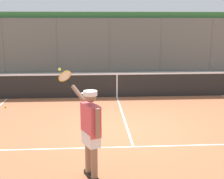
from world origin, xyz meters
The scene contains 6 objects.
ground_plane centered at (0.00, 0.00, 0.00)m, with size 60.00×60.00×0.00m, color #A8603D.
court_line_markings centered at (0.00, 1.68, 0.00)m, with size 8.75×9.26×0.01m.
fence_backdrop centered at (0.00, -9.76, 1.72)m, with size 20.45×1.37×3.47m.
tennis_net centered at (0.00, -3.78, 0.49)m, with size 11.24×0.09×1.07m.
tennis_player centered at (1.04, 2.78, 1.06)m, with size 0.89×1.24×2.07m.
tennis_ball_near_net centered at (4.07, -2.47, 0.03)m, with size 0.07×0.07×0.07m, color #C1D138.
Camera 1 is at (0.98, 8.46, 3.06)m, focal length 50.40 mm.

